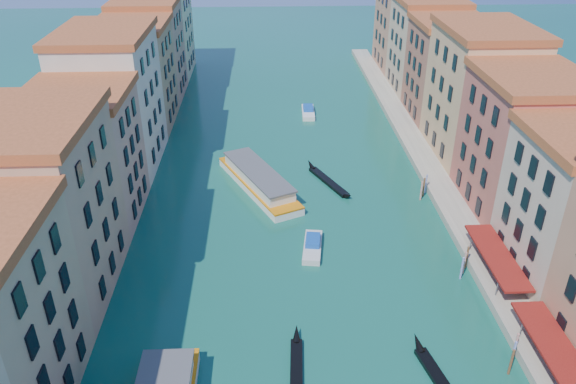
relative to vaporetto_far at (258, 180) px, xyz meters
name	(u,v)px	position (x,y,z in m)	size (l,w,h in m)	color
left_bank_palazzos	(103,120)	(-21.78, 3.25, 8.39)	(12.80, 128.40, 21.00)	#C6AF8A
right_bank_palazzos	(492,113)	(34.22, 3.57, 8.43)	(12.80, 128.40, 21.00)	#994E3C
quay	(430,171)	(26.22, 3.57, -0.82)	(4.00, 140.00, 1.00)	gray
restaurant_awnings	(566,365)	(26.41, -38.43, 1.67)	(3.20, 44.55, 3.12)	maroon
mooring_poles_right	(501,333)	(23.32, -32.63, -0.02)	(1.44, 54.24, 3.20)	brown
vaporetto_far	(258,180)	(0.00, 0.00, 0.00)	(12.41, 19.70, 2.93)	white
gondola_fore	(296,375)	(3.46, -36.17, -0.92)	(1.66, 11.96, 2.38)	black
gondola_far	(328,180)	(10.24, 1.37, -0.94)	(6.25, 12.11, 1.83)	black
motorboat_mid	(313,246)	(6.58, -15.92, -0.78)	(2.99, 6.86, 1.38)	silver
motorboat_far	(308,111)	(9.45, 29.61, -0.73)	(2.52, 7.33, 1.50)	silver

